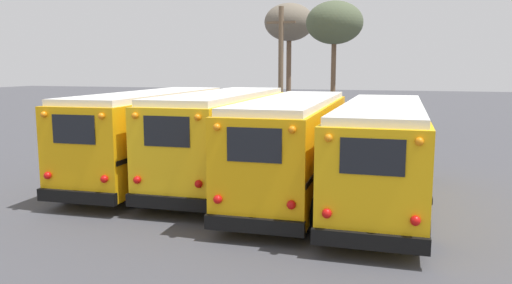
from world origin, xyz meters
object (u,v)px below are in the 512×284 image
object	(u,v)px
bare_tree_0	(334,24)
school_bus_0	(152,132)
bare_tree_1	(289,23)
school_bus_3	(381,150)
school_bus_2	(293,144)
school_bus_1	(224,134)
utility_pole	(281,70)

from	to	relation	value
bare_tree_0	school_bus_0	bearing A→B (deg)	-104.91
school_bus_0	bare_tree_1	bearing A→B (deg)	90.18
school_bus_3	bare_tree_1	world-z (taller)	bare_tree_1
school_bus_0	school_bus_2	bearing A→B (deg)	-8.56
school_bus_1	bare_tree_1	distance (m)	23.43
bare_tree_1	school_bus_3	bearing A→B (deg)	-70.05
bare_tree_0	bare_tree_1	size ratio (longest dim) A/B	0.92
school_bus_0	utility_pole	xyz separation A→B (m)	(1.68, 13.20, 2.26)
utility_pole	bare_tree_0	distance (m)	5.28
school_bus_3	bare_tree_1	bearing A→B (deg)	109.95
bare_tree_0	bare_tree_1	distance (m)	7.59
school_bus_0	school_bus_1	world-z (taller)	school_bus_1
school_bus_3	utility_pole	xyz separation A→B (m)	(-6.86, 14.24, 2.36)
school_bus_0	bare_tree_1	xyz separation A→B (m)	(-0.07, 22.67, 5.90)
school_bus_2	bare_tree_0	world-z (taller)	bare_tree_0
school_bus_2	bare_tree_1	bearing A→B (deg)	103.76
school_bus_1	bare_tree_0	distance (m)	17.28
school_bus_2	school_bus_3	xyz separation A→B (m)	(2.85, -0.18, -0.04)
school_bus_1	school_bus_3	world-z (taller)	school_bus_1
school_bus_1	bare_tree_1	bearing A→B (deg)	97.39
school_bus_2	bare_tree_1	xyz separation A→B (m)	(-5.76, 23.53, 5.95)
utility_pole	bare_tree_1	distance (m)	10.29
utility_pole	school_bus_2	bearing A→B (deg)	-74.08
school_bus_0	bare_tree_0	bearing A→B (deg)	75.09
school_bus_0	bare_tree_1	world-z (taller)	bare_tree_1
school_bus_0	school_bus_2	distance (m)	5.75
school_bus_0	school_bus_1	distance (m)	2.85
school_bus_1	utility_pole	bearing A→B (deg)	95.11
school_bus_3	bare_tree_0	distance (m)	18.86
school_bus_2	utility_pole	bearing A→B (deg)	105.92
bare_tree_0	school_bus_1	bearing A→B (deg)	-95.46
utility_pole	bare_tree_0	world-z (taller)	bare_tree_0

